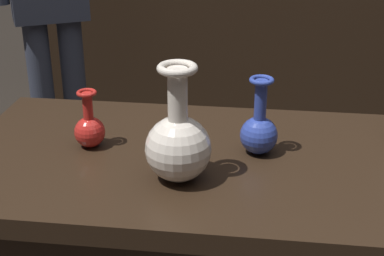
# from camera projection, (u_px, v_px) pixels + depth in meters

# --- Properties ---
(back_display_shelf) EXTENTS (2.60, 0.40, 0.99)m
(back_display_shelf) POSITION_uv_depth(u_px,v_px,m) (242.00, 37.00, 3.48)
(back_display_shelf) COLOR black
(back_display_shelf) RESTS_ON ground_plane
(vase_centerpiece) EXTENTS (0.15, 0.15, 0.27)m
(vase_centerpiece) POSITION_uv_depth(u_px,v_px,m) (178.00, 143.00, 1.24)
(vase_centerpiece) COLOR silver
(vase_centerpiece) RESTS_ON display_plinth
(vase_left_accent) EXTENTS (0.08, 0.08, 0.15)m
(vase_left_accent) POSITION_uv_depth(u_px,v_px,m) (89.00, 128.00, 1.40)
(vase_left_accent) COLOR red
(vase_left_accent) RESTS_ON display_plinth
(vase_right_accent) EXTENTS (0.09, 0.09, 0.19)m
(vase_right_accent) POSITION_uv_depth(u_px,v_px,m) (259.00, 130.00, 1.37)
(vase_right_accent) COLOR #2D429E
(vase_right_accent) RESTS_ON display_plinth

